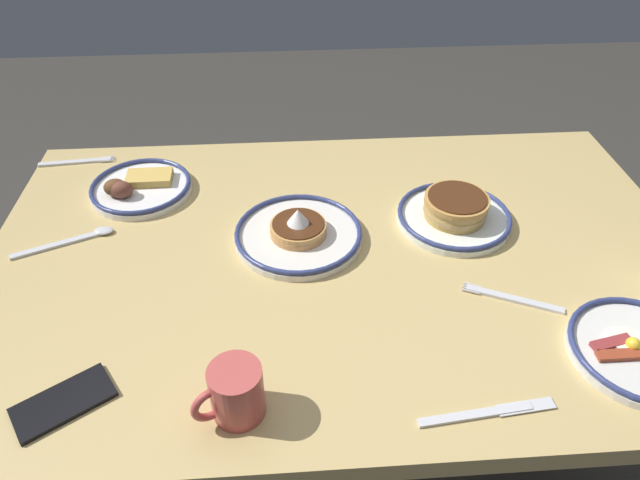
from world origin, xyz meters
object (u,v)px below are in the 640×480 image
cell_phone (64,402)px  tea_spoon (78,239)px  fork_near (512,298)px  plate_far_companion (454,213)px  plate_center_pancakes (298,233)px  plate_far_side (640,350)px  plate_near_main (138,187)px  coffee_mug (235,392)px  fork_far (77,162)px  butter_knife (487,413)px

cell_phone → tea_spoon: 0.41m
fork_near → plate_far_companion: bearing=-78.6°
cell_phone → plate_far_companion: bearing=176.8°
plate_center_pancakes → plate_far_side: (-0.54, 0.34, -0.00)m
plate_near_main → coffee_mug: size_ratio=2.15×
tea_spoon → plate_near_main: bearing=-120.1°
plate_center_pancakes → cell_phone: plate_center_pancakes is taller
plate_far_side → plate_far_companion: bearing=-60.6°
fork_far → tea_spoon: size_ratio=0.95×
plate_far_companion → plate_center_pancakes: bearing=6.2°
cell_phone → fork_far: 0.72m
fork_near → butter_knife: size_ratio=0.80×
plate_center_pancakes → fork_near: plate_center_pancakes is taller
cell_phone → tea_spoon: tea_spoon is taller
coffee_mug → fork_near: size_ratio=0.62×
fork_far → plate_center_pancakes: bearing=147.9°
plate_far_companion → fork_near: (-0.05, 0.24, -0.02)m
plate_far_side → fork_far: size_ratio=1.27×
plate_center_pancakes → plate_far_companion: (-0.33, -0.04, 0.01)m
fork_near → butter_knife: (0.12, 0.23, -0.00)m
plate_near_main → tea_spoon: size_ratio=1.20×
plate_far_companion → fork_near: size_ratio=1.41×
coffee_mug → fork_near: (-0.49, -0.20, -0.04)m
fork_near → fork_far: (0.91, -0.54, 0.00)m
plate_near_main → cell_phone: bearing=88.5°
plate_near_main → butter_knife: size_ratio=1.06×
plate_center_pancakes → plate_far_side: plate_center_pancakes is taller
plate_far_companion → coffee_mug: size_ratio=2.28×
fork_near → fork_far: size_ratio=0.95×
butter_knife → tea_spoon: size_ratio=1.13×
coffee_mug → tea_spoon: size_ratio=0.56×
plate_center_pancakes → plate_far_side: size_ratio=1.14×
plate_near_main → cell_phone: (0.01, 0.56, -0.01)m
fork_far → cell_phone: bearing=102.9°
fork_far → fork_near: bearing=149.5°
plate_far_side → butter_knife: size_ratio=1.08×
plate_near_main → tea_spoon: 0.19m
plate_center_pancakes → butter_knife: 0.51m
plate_far_side → plate_near_main: bearing=-30.7°
cell_phone → plate_near_main: bearing=-124.9°
tea_spoon → butter_knife: bearing=147.2°
plate_far_side → plate_center_pancakes: bearing=-32.1°
plate_center_pancakes → butter_knife: size_ratio=1.23×
cell_phone → plate_far_side: bearing=148.6°
plate_far_side → coffee_mug: (0.65, 0.06, 0.03)m
cell_phone → fork_far: (0.16, -0.71, -0.00)m
plate_center_pancakes → cell_phone: bearing=45.2°
coffee_mug → fork_near: coffee_mug is taller
plate_near_main → cell_phone: 0.56m
plate_center_pancakes → fork_far: 0.63m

